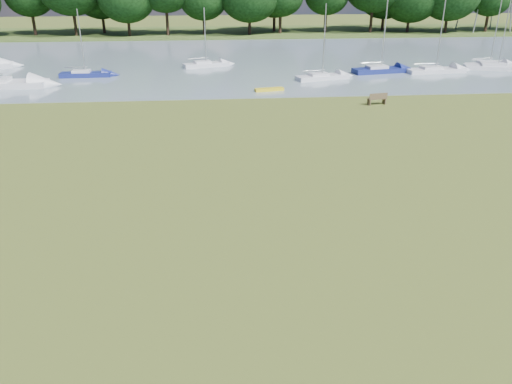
{
  "coord_description": "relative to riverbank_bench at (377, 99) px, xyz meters",
  "views": [
    {
      "loc": [
        -1.72,
        -21.35,
        10.41
      ],
      "look_at": [
        0.03,
        -2.0,
        1.73
      ],
      "focal_mm": 35.0,
      "sensor_mm": 36.0,
      "label": 1
    }
  ],
  "objects": [
    {
      "name": "sailboat_3",
      "position": [
        4.68,
        13.62,
        0.02
      ],
      "size": [
        6.46,
        2.83,
        7.71
      ],
      "rotation": [
        0.0,
        0.0,
        0.18
      ],
      "color": "navy",
      "rests_on": "river"
    },
    {
      "name": "river",
      "position": [
        -12.14,
        23.12,
        -0.51
      ],
      "size": [
        220.0,
        40.0,
        0.1
      ],
      "primitive_type": "cube",
      "color": "gray",
      "rests_on": "ground"
    },
    {
      "name": "sailboat_4",
      "position": [
        -14.38,
        18.9,
        -0.03
      ],
      "size": [
        5.49,
        3.02,
        6.5
      ],
      "rotation": [
        0.0,
        0.0,
        0.31
      ],
      "color": "silver",
      "rests_on": "river"
    },
    {
      "name": "ground",
      "position": [
        -12.14,
        -18.88,
        -0.51
      ],
      "size": [
        220.0,
        220.0,
        0.0
      ],
      "primitive_type": "plane",
      "color": "olive"
    },
    {
      "name": "sailboat_8",
      "position": [
        10.7,
        13.17,
        -0.04
      ],
      "size": [
        6.6,
        2.43,
        8.8
      ],
      "rotation": [
        0.0,
        0.0,
        0.1
      ],
      "color": "silver",
      "rests_on": "river"
    },
    {
      "name": "far_bank",
      "position": [
        -12.14,
        53.12,
        -0.51
      ],
      "size": [
        220.0,
        20.0,
        0.4
      ],
      "primitive_type": "cube",
      "color": "#4C6626",
      "rests_on": "ground"
    },
    {
      "name": "sailboat_2",
      "position": [
        -2.46,
        10.6,
        -0.05
      ],
      "size": [
        5.77,
        3.04,
        7.35
      ],
      "rotation": [
        0.0,
        0.0,
        0.28
      ],
      "color": "silver",
      "rests_on": "river"
    },
    {
      "name": "sailboat_1",
      "position": [
        18.45,
        14.25,
        -0.05
      ],
      "size": [
        7.47,
        3.9,
        7.74
      ],
      "rotation": [
        0.0,
        0.0,
        -0.28
      ],
      "color": "silver",
      "rests_on": "river"
    },
    {
      "name": "riverbank_bench",
      "position": [
        0.0,
        0.0,
        0.0
      ],
      "size": [
        1.7,
        0.78,
        1.01
      ],
      "rotation": [
        0.0,
        0.0,
        0.18
      ],
      "color": "brown",
      "rests_on": "ground"
    },
    {
      "name": "sailboat_9",
      "position": [
        -27.04,
        14.23,
        -0.03
      ],
      "size": [
        5.29,
        1.62,
        6.76
      ],
      "rotation": [
        0.0,
        0.0,
        0.03
      ],
      "color": "navy",
      "rests_on": "river"
    },
    {
      "name": "sailboat_7",
      "position": [
        18.47,
        16.03,
        -0.04
      ],
      "size": [
        5.59,
        1.92,
        7.75
      ],
      "rotation": [
        0.0,
        0.0,
        0.07
      ],
      "color": "silver",
      "rests_on": "river"
    },
    {
      "name": "kayak",
      "position": [
        -8.45,
        5.81,
        -0.32
      ],
      "size": [
        2.79,
        1.13,
        0.27
      ],
      "primitive_type": "cube",
      "rotation": [
        0.0,
        0.0,
        0.19
      ],
      "color": "yellow",
      "rests_on": "river"
    }
  ]
}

